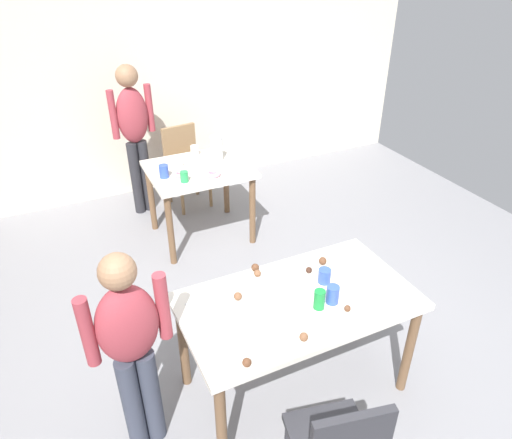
{
  "coord_description": "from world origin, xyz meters",
  "views": [
    {
      "loc": [
        -1.23,
        -1.94,
        2.58
      ],
      "look_at": [
        -0.03,
        0.58,
        0.9
      ],
      "focal_mm": 32.73,
      "sensor_mm": 36.0,
      "label": 1
    }
  ],
  "objects_px": {
    "person_adult_far": "(134,128)",
    "dining_table_far": "(199,179)",
    "chair_far_table": "(185,161)",
    "person_girl_near": "(131,343)",
    "dining_table_near": "(297,311)",
    "pitcher_far": "(217,149)",
    "soda_can": "(319,299)",
    "mixing_bowl": "(285,306)"
  },
  "relations": [
    {
      "from": "dining_table_near",
      "to": "pitcher_far",
      "type": "distance_m",
      "value": 2.12
    },
    {
      "from": "soda_can",
      "to": "chair_far_table",
      "type": "bearing_deg",
      "value": 87.93
    },
    {
      "from": "dining_table_far",
      "to": "mixing_bowl",
      "type": "bearing_deg",
      "value": -95.65
    },
    {
      "from": "dining_table_near",
      "to": "soda_can",
      "type": "xyz_separation_m",
      "value": [
        0.07,
        -0.12,
        0.15
      ]
    },
    {
      "from": "chair_far_table",
      "to": "soda_can",
      "type": "height_order",
      "value": "soda_can"
    },
    {
      "from": "dining_table_near",
      "to": "dining_table_far",
      "type": "xyz_separation_m",
      "value": [
        0.08,
        2.02,
        -0.03
      ]
    },
    {
      "from": "person_girl_near",
      "to": "pitcher_far",
      "type": "bearing_deg",
      "value": 58.11
    },
    {
      "from": "person_adult_far",
      "to": "soda_can",
      "type": "xyz_separation_m",
      "value": [
        0.39,
        -2.9,
        -0.14
      ]
    },
    {
      "from": "dining_table_near",
      "to": "person_adult_far",
      "type": "bearing_deg",
      "value": 96.49
    },
    {
      "from": "person_girl_near",
      "to": "soda_can",
      "type": "relative_size",
      "value": 11.04
    },
    {
      "from": "chair_far_table",
      "to": "person_girl_near",
      "type": "distance_m",
      "value": 2.99
    },
    {
      "from": "chair_far_table",
      "to": "mixing_bowl",
      "type": "xyz_separation_m",
      "value": [
        -0.3,
        -2.83,
        0.29
      ]
    },
    {
      "from": "dining_table_near",
      "to": "chair_far_table",
      "type": "height_order",
      "value": "chair_far_table"
    },
    {
      "from": "dining_table_far",
      "to": "person_girl_near",
      "type": "distance_m",
      "value": 2.26
    },
    {
      "from": "mixing_bowl",
      "to": "dining_table_near",
      "type": "bearing_deg",
      "value": 24.4
    },
    {
      "from": "dining_table_near",
      "to": "person_girl_near",
      "type": "bearing_deg",
      "value": 178.08
    },
    {
      "from": "person_girl_near",
      "to": "pitcher_far",
      "type": "height_order",
      "value": "person_girl_near"
    },
    {
      "from": "dining_table_far",
      "to": "chair_far_table",
      "type": "bearing_deg",
      "value": 83.14
    },
    {
      "from": "person_girl_near",
      "to": "soda_can",
      "type": "distance_m",
      "value": 1.06
    },
    {
      "from": "dining_table_far",
      "to": "chair_far_table",
      "type": "relative_size",
      "value": 1.07
    },
    {
      "from": "person_girl_near",
      "to": "pitcher_far",
      "type": "relative_size",
      "value": 5.59
    },
    {
      "from": "chair_far_table",
      "to": "person_adult_far",
      "type": "bearing_deg",
      "value": 178.59
    },
    {
      "from": "dining_table_far",
      "to": "chair_far_table",
      "type": "xyz_separation_m",
      "value": [
        0.09,
        0.75,
        -0.14
      ]
    },
    {
      "from": "person_girl_near",
      "to": "person_adult_far",
      "type": "bearing_deg",
      "value": 76.45
    },
    {
      "from": "person_adult_far",
      "to": "pitcher_far",
      "type": "xyz_separation_m",
      "value": [
        0.62,
        -0.69,
        -0.08
      ]
    },
    {
      "from": "dining_table_far",
      "to": "person_adult_far",
      "type": "relative_size",
      "value": 0.59
    },
    {
      "from": "chair_far_table",
      "to": "soda_can",
      "type": "relative_size",
      "value": 7.13
    },
    {
      "from": "dining_table_near",
      "to": "dining_table_far",
      "type": "bearing_deg",
      "value": 87.61
    },
    {
      "from": "chair_far_table",
      "to": "soda_can",
      "type": "distance_m",
      "value": 2.91
    },
    {
      "from": "mixing_bowl",
      "to": "soda_can",
      "type": "height_order",
      "value": "soda_can"
    },
    {
      "from": "person_girl_near",
      "to": "person_adult_far",
      "type": "distance_m",
      "value": 2.83
    },
    {
      "from": "person_adult_far",
      "to": "dining_table_far",
      "type": "bearing_deg",
      "value": -62.22
    },
    {
      "from": "dining_table_near",
      "to": "chair_far_table",
      "type": "distance_m",
      "value": 2.78
    },
    {
      "from": "dining_table_far",
      "to": "soda_can",
      "type": "bearing_deg",
      "value": -90.38
    },
    {
      "from": "mixing_bowl",
      "to": "person_girl_near",
      "type": "bearing_deg",
      "value": 174.16
    },
    {
      "from": "soda_can",
      "to": "pitcher_far",
      "type": "height_order",
      "value": "pitcher_far"
    },
    {
      "from": "chair_far_table",
      "to": "person_girl_near",
      "type": "bearing_deg",
      "value": -112.85
    },
    {
      "from": "dining_table_near",
      "to": "pitcher_far",
      "type": "height_order",
      "value": "pitcher_far"
    },
    {
      "from": "dining_table_near",
      "to": "mixing_bowl",
      "type": "bearing_deg",
      "value": -155.6
    },
    {
      "from": "person_adult_far",
      "to": "soda_can",
      "type": "relative_size",
      "value": 12.93
    },
    {
      "from": "mixing_bowl",
      "to": "soda_can",
      "type": "distance_m",
      "value": 0.2
    },
    {
      "from": "person_girl_near",
      "to": "person_adult_far",
      "type": "xyz_separation_m",
      "value": [
        0.66,
        2.75,
        0.16
      ]
    }
  ]
}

